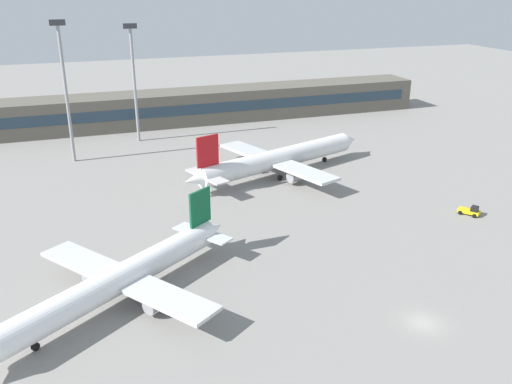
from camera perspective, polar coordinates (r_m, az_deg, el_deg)
name	(u,v)px	position (r m, az deg, el deg)	size (l,w,h in m)	color
ground_plane	(294,202)	(101.32, 3.98, -1.08)	(400.00, 400.00, 0.00)	gray
terminal_building	(206,105)	(159.18, -5.17, 8.95)	(127.29, 12.13, 9.00)	#5B564C
airplane_near	(116,281)	(71.94, -14.31, -8.94)	(35.75, 27.45, 10.29)	white
airplane_mid	(280,158)	(114.57, 2.53, 3.52)	(44.84, 32.07, 11.49)	white
baggage_tug_yellow	(470,211)	(102.49, 21.35, -1.83)	(3.29, 3.81, 1.75)	yellow
floodlight_tower_west	(134,76)	(139.27, -12.56, 11.70)	(3.20, 0.80, 28.54)	gray
floodlight_tower_east	(65,84)	(126.43, -19.21, 10.56)	(3.20, 0.80, 30.55)	gray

